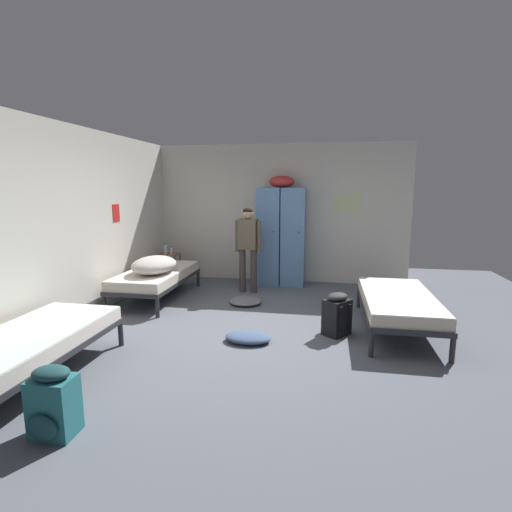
% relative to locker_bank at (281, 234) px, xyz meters
% --- Properties ---
extents(ground_plane, '(9.18, 9.18, 0.00)m').
position_rel_locker_bank_xyz_m(ground_plane, '(-0.07, -2.59, -0.97)').
color(ground_plane, '#565B66').
extents(room_backdrop, '(4.96, 5.79, 2.68)m').
position_rel_locker_bank_xyz_m(room_backdrop, '(-1.38, -1.24, 0.37)').
color(room_backdrop, beige).
rests_on(room_backdrop, ground_plane).
extents(locker_bank, '(0.90, 0.55, 2.07)m').
position_rel_locker_bank_xyz_m(locker_bank, '(0.00, 0.00, 0.00)').
color(locker_bank, '#5B84B2').
rests_on(locker_bank, ground_plane).
extents(shelf_unit, '(0.38, 0.30, 0.57)m').
position_rel_locker_bank_xyz_m(shelf_unit, '(-2.19, -0.23, -0.62)').
color(shelf_unit, brown).
rests_on(shelf_unit, ground_plane).
extents(bed_left_rear, '(0.90, 1.90, 0.49)m').
position_rel_locker_bank_xyz_m(bed_left_rear, '(-1.94, -1.38, -0.59)').
color(bed_left_rear, '#28282D').
rests_on(bed_left_rear, ground_plane).
extents(bed_left_front, '(0.90, 1.90, 0.49)m').
position_rel_locker_bank_xyz_m(bed_left_front, '(-1.94, -4.25, -0.59)').
color(bed_left_front, '#28282D').
rests_on(bed_left_front, ground_plane).
extents(bed_right, '(0.90, 1.90, 0.49)m').
position_rel_locker_bank_xyz_m(bed_right, '(1.79, -2.21, -0.59)').
color(bed_right, '#28282D').
rests_on(bed_right, ground_plane).
extents(bedding_heap, '(0.67, 0.90, 0.27)m').
position_rel_locker_bank_xyz_m(bedding_heap, '(-1.87, -1.61, -0.34)').
color(bedding_heap, '#B7B2A8').
rests_on(bedding_heap, bed_left_rear).
extents(person_traveler, '(0.47, 0.22, 1.50)m').
position_rel_locker_bank_xyz_m(person_traveler, '(-0.50, -0.71, -0.06)').
color(person_traveler, '#3D3833').
rests_on(person_traveler, ground_plane).
extents(water_bottle, '(0.07, 0.07, 0.21)m').
position_rel_locker_bank_xyz_m(water_bottle, '(-2.27, -0.21, -0.31)').
color(water_bottle, '#B2DBEA').
rests_on(water_bottle, shelf_unit).
extents(lotion_bottle, '(0.05, 0.05, 0.16)m').
position_rel_locker_bank_xyz_m(lotion_bottle, '(-2.12, -0.27, -0.33)').
color(lotion_bottle, beige).
rests_on(lotion_bottle, shelf_unit).
extents(backpack_black, '(0.42, 0.41, 0.55)m').
position_rel_locker_bank_xyz_m(backpack_black, '(1.00, -2.51, -0.71)').
color(backpack_black, black).
rests_on(backpack_black, ground_plane).
extents(backpack_teal, '(0.33, 0.34, 0.55)m').
position_rel_locker_bank_xyz_m(backpack_teal, '(-1.14, -5.00, -0.71)').
color(backpack_teal, '#23666B').
rests_on(backpack_teal, ground_plane).
extents(clothes_pile_grey, '(0.52, 0.50, 0.10)m').
position_rel_locker_bank_xyz_m(clothes_pile_grey, '(-0.40, -1.43, -0.92)').
color(clothes_pile_grey, slate).
rests_on(clothes_pile_grey, ground_plane).
extents(clothes_pile_denim, '(0.57, 0.38, 0.11)m').
position_rel_locker_bank_xyz_m(clothes_pile_denim, '(-0.05, -2.95, -0.92)').
color(clothes_pile_denim, '#42567A').
rests_on(clothes_pile_denim, ground_plane).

